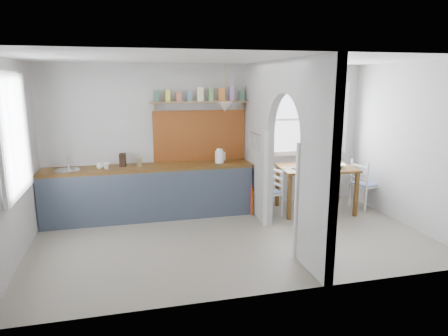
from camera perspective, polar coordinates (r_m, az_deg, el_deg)
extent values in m
cube|color=gray|center=(6.04, 1.39, -10.11)|extent=(5.80, 3.20, 0.01)
cube|color=beige|center=(5.59, 1.53, 15.33)|extent=(5.80, 3.20, 0.01)
cube|color=beige|center=(7.21, -1.90, 4.32)|extent=(5.80, 0.01, 2.60)
cube|color=beige|center=(4.19, 7.22, -1.72)|extent=(5.80, 0.01, 2.60)
cube|color=beige|center=(5.66, -28.16, 0.60)|extent=(0.01, 3.20, 2.60)
cube|color=beige|center=(7.01, 25.00, 2.93)|extent=(0.01, 3.20, 2.60)
cube|color=beige|center=(4.82, 13.31, -0.07)|extent=(0.12, 0.80, 2.60)
cube|color=beige|center=(6.82, 4.93, 3.81)|extent=(0.12, 1.20, 2.60)
cube|color=beige|center=(5.63, 9.04, 9.82)|extent=(0.12, 1.20, 1.05)
cube|color=#4E3218|center=(6.85, -10.64, 0.06)|extent=(3.50, 0.60, 0.05)
cube|color=#3B4250|center=(6.68, -10.34, -4.22)|extent=(3.50, 0.03, 0.85)
cube|color=black|center=(7.00, -10.52, -3.45)|extent=(3.46, 0.45, 0.85)
cylinder|color=#B7B8BA|center=(6.90, -21.47, -0.37)|extent=(0.40, 0.40, 0.02)
cube|color=#98491E|center=(7.14, -3.48, 4.63)|extent=(1.65, 0.03, 0.90)
cube|color=#9E7E57|center=(7.00, -3.41, 9.41)|extent=(1.75, 0.20, 0.03)
cube|color=#345D45|center=(6.90, -9.61, 10.09)|extent=(0.09, 0.09, 0.18)
cube|color=yellow|center=(6.92, -8.05, 10.14)|extent=(0.09, 0.09, 0.18)
cube|color=#B7654B|center=(6.94, -6.50, 10.19)|extent=(0.09, 0.09, 0.18)
cube|color=teal|center=(6.96, -4.96, 10.23)|extent=(0.09, 0.09, 0.18)
cube|color=#F8E89A|center=(7.00, -3.42, 10.27)|extent=(0.09, 0.09, 0.18)
cube|color=#5D9C4D|center=(7.03, -1.91, 10.29)|extent=(0.09, 0.09, 0.18)
cube|color=orange|center=(7.07, -0.41, 10.31)|extent=(0.09, 0.09, 0.18)
cube|color=#A576B3|center=(7.12, 1.07, 10.32)|extent=(0.09, 0.09, 0.18)
cube|color=#345D45|center=(7.17, 2.54, 10.33)|extent=(0.09, 0.09, 0.18)
cone|color=silver|center=(6.75, 0.13, 8.72)|extent=(0.26, 0.26, 0.16)
cylinder|color=#B7B8BA|center=(6.68, 4.49, 4.94)|extent=(0.02, 0.50, 0.02)
imported|color=white|center=(6.80, -16.45, 0.30)|extent=(0.14, 0.14, 0.10)
imported|color=silver|center=(6.84, -17.32, 0.31)|extent=(0.15, 0.15, 0.10)
cube|color=black|center=(6.89, -14.27, 1.10)|extent=(0.11, 0.15, 0.22)
cylinder|color=#8E8355|center=(6.87, -12.00, 0.86)|extent=(0.11, 0.11, 0.14)
cube|color=#C43056|center=(6.99, 3.90, -4.59)|extent=(0.02, 0.03, 0.52)
cube|color=#E65500|center=(6.95, 4.01, -4.89)|extent=(0.02, 0.03, 0.47)
imported|color=white|center=(7.26, 15.87, 0.31)|extent=(0.34, 0.34, 0.07)
imported|color=slate|center=(7.04, 13.19, 0.18)|extent=(0.12, 0.12, 0.09)
cylinder|color=black|center=(7.03, 10.31, -0.03)|extent=(0.17, 0.17, 0.01)
imported|color=#70447B|center=(7.45, 12.35, 1.39)|extent=(0.22, 0.22, 0.22)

